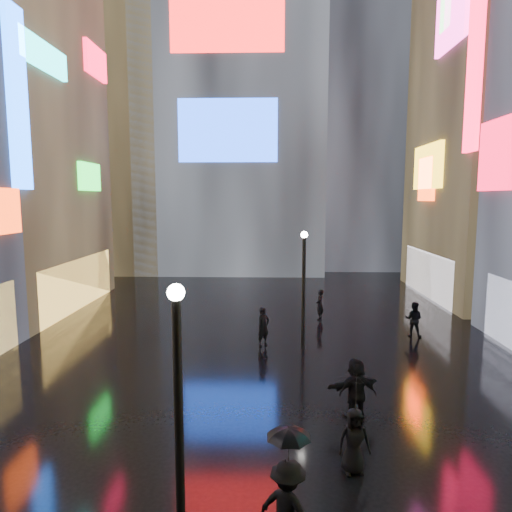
{
  "coord_description": "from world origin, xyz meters",
  "views": [
    {
      "loc": [
        0.37,
        -0.64,
        6.62
      ],
      "look_at": [
        0.0,
        12.0,
        5.0
      ],
      "focal_mm": 32.0,
      "sensor_mm": 36.0,
      "label": 1
    }
  ],
  "objects": [
    {
      "name": "ground",
      "position": [
        0.0,
        20.0,
        0.0
      ],
      "size": [
        140.0,
        140.0,
        0.0
      ],
      "primitive_type": "plane",
      "color": "black",
      "rests_on": "ground"
    },
    {
      "name": "tower_main",
      "position": [
        -3.0,
        43.97,
        21.01
      ],
      "size": [
        16.0,
        14.2,
        42.0
      ],
      "color": "black",
      "rests_on": "ground"
    },
    {
      "name": "tower_flank_right",
      "position": [
        9.0,
        46.0,
        17.0
      ],
      "size": [
        12.0,
        12.0,
        34.0
      ],
      "primitive_type": "cube",
      "color": "black",
      "rests_on": "ground"
    },
    {
      "name": "tower_flank_left",
      "position": [
        -14.0,
        42.0,
        13.0
      ],
      "size": [
        10.0,
        10.0,
        26.0
      ],
      "primitive_type": "cube",
      "color": "black",
      "rests_on": "ground"
    },
    {
      "name": "lamp_near",
      "position": [
        -1.18,
        6.77,
        2.94
      ],
      "size": [
        0.3,
        0.3,
        5.2
      ],
      "color": "black",
      "rests_on": "ground"
    },
    {
      "name": "lamp_far",
      "position": [
        1.87,
        18.87,
        2.94
      ],
      "size": [
        0.3,
        0.3,
        5.2
      ],
      "color": "black",
      "rests_on": "ground"
    },
    {
      "name": "pedestrian_2",
      "position": [
        0.73,
        7.12,
        0.92
      ],
      "size": [
        1.37,
        1.21,
        1.84
      ],
      "primitive_type": "imported",
      "rotation": [
        0.0,
        0.0,
        2.59
      ],
      "color": "black",
      "rests_on": "ground"
    },
    {
      "name": "pedestrian_3",
      "position": [
        2.98,
        12.13,
        0.92
      ],
      "size": [
        1.08,
        0.45,
        1.83
      ],
      "primitive_type": "imported",
      "rotation": [
        0.0,
        0.0,
        3.15
      ],
      "color": "black",
      "rests_on": "ground"
    },
    {
      "name": "pedestrian_4",
      "position": [
        2.43,
        9.75,
        0.8
      ],
      "size": [
        0.83,
        0.59,
        1.6
      ],
      "primitive_type": "imported",
      "rotation": [
        0.0,
        0.0,
        0.11
      ],
      "color": "black",
      "rests_on": "ground"
    },
    {
      "name": "pedestrian_5",
      "position": [
        2.98,
        12.55,
        0.92
      ],
      "size": [
        1.78,
        1.13,
        1.83
      ],
      "primitive_type": "imported",
      "rotation": [
        0.0,
        0.0,
        3.52
      ],
      "color": "black",
      "rests_on": "ground"
    },
    {
      "name": "pedestrian_6",
      "position": [
        0.12,
        19.19,
        0.88
      ],
      "size": [
        0.76,
        0.75,
        1.76
      ],
      "primitive_type": "imported",
      "rotation": [
        0.0,
        0.0,
        0.75
      ],
      "color": "black",
      "rests_on": "ground"
    },
    {
      "name": "pedestrian_7",
      "position": [
        7.31,
        20.85,
        0.84
      ],
      "size": [
        1.0,
        0.91,
        1.68
      ],
      "primitive_type": "imported",
      "rotation": [
        0.0,
        0.0,
        2.72
      ],
      "color": "black",
      "rests_on": "ground"
    },
    {
      "name": "umbrella_1",
      "position": [
        0.73,
        7.12,
        2.19
      ],
      "size": [
        1.12,
        1.12,
        0.7
      ],
      "primitive_type": "imported",
      "rotation": [
        0.0,
        0.0,
        0.82
      ],
      "color": "black",
      "rests_on": "pedestrian_2"
    },
    {
      "name": "umbrella_2",
      "position": [
        2.43,
        9.75,
        2.03
      ],
      "size": [
        1.29,
        1.3,
        0.86
      ],
      "primitive_type": "imported",
      "rotation": [
        0.0,
        0.0,
        3.65
      ],
      "color": "black",
      "rests_on": "pedestrian_4"
    },
    {
      "name": "pedestrian_8",
      "position": [
        3.14,
        23.76,
        0.83
      ],
      "size": [
        0.57,
        0.7,
        1.66
      ],
      "primitive_type": "imported",
      "rotation": [
        0.0,
        0.0,
        4.39
      ],
      "color": "black",
      "rests_on": "ground"
    }
  ]
}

